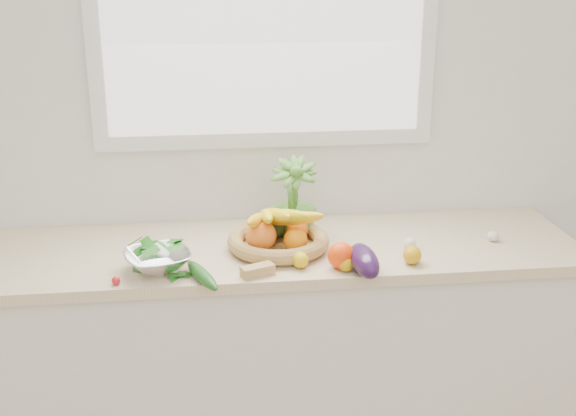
{
  "coord_description": "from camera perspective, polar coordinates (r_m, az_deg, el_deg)",
  "views": [
    {
      "loc": [
        -0.24,
        -0.48,
        1.9
      ],
      "look_at": [
        0.05,
        1.93,
        1.05
      ],
      "focal_mm": 45.0,
      "sensor_mm": 36.0,
      "label": 1
    }
  ],
  "objects": [
    {
      "name": "potted_herb",
      "position": [
        2.68,
        0.4,
        0.63
      ],
      "size": [
        0.2,
        0.2,
        0.32
      ],
      "primitive_type": "imported",
      "rotation": [
        0.0,
        0.0,
        -0.15
      ],
      "color": "#508B32",
      "rests_on": "countertop"
    },
    {
      "name": "window_frame",
      "position": [
        2.73,
        -1.88,
        16.14
      ],
      "size": [
        1.3,
        0.03,
        1.1
      ],
      "primitive_type": "cube",
      "color": "white",
      "rests_on": "back_wall"
    },
    {
      "name": "ginger",
      "position": [
        2.39,
        -2.42,
        -4.96
      ],
      "size": [
        0.12,
        0.08,
        0.04
      ],
      "primitive_type": "cube",
      "rotation": [
        0.0,
        0.0,
        0.38
      ],
      "color": "tan",
      "rests_on": "countertop"
    },
    {
      "name": "counter_cabinet",
      "position": [
        2.85,
        -1.07,
        -11.76
      ],
      "size": [
        2.2,
        0.58,
        0.86
      ],
      "primitive_type": "cube",
      "color": "silver",
      "rests_on": "ground"
    },
    {
      "name": "garlic_b",
      "position": [
        2.78,
        15.91,
        -2.15
      ],
      "size": [
        0.05,
        0.05,
        0.04
      ],
      "primitive_type": "ellipsoid",
      "rotation": [
        0.0,
        0.0,
        -0.17
      ],
      "color": "beige",
      "rests_on": "countertop"
    },
    {
      "name": "cucumber",
      "position": [
        2.36,
        -6.81,
        -5.3
      ],
      "size": [
        0.13,
        0.24,
        0.04
      ],
      "primitive_type": "ellipsoid",
      "rotation": [
        0.0,
        0.0,
        0.37
      ],
      "color": "#184E17",
      "rests_on": "countertop"
    },
    {
      "name": "window_pane",
      "position": [
        2.71,
        -1.84,
        16.12
      ],
      "size": [
        1.18,
        0.01,
        0.98
      ],
      "primitive_type": "cube",
      "color": "white",
      "rests_on": "window_frame"
    },
    {
      "name": "lemon_b",
      "position": [
        2.51,
        9.79,
        -3.67
      ],
      "size": [
        0.08,
        0.09,
        0.06
      ],
      "primitive_type": "ellipsoid",
      "rotation": [
        0.0,
        0.0,
        -0.23
      ],
      "color": "orange",
      "rests_on": "countertop"
    },
    {
      "name": "apple",
      "position": [
        2.61,
        -1.77,
        -2.31
      ],
      "size": [
        0.09,
        0.09,
        0.08
      ],
      "primitive_type": "sphere",
      "rotation": [
        0.0,
        0.0,
        -0.2
      ],
      "color": "red",
      "rests_on": "countertop"
    },
    {
      "name": "radish",
      "position": [
        2.39,
        -13.45,
        -5.61
      ],
      "size": [
        0.04,
        0.04,
        0.03
      ],
      "primitive_type": "sphere",
      "rotation": [
        0.0,
        0.0,
        0.32
      ],
      "color": "red",
      "rests_on": "countertop"
    },
    {
      "name": "lemon_a",
      "position": [
        2.43,
        4.57,
        -4.36
      ],
      "size": [
        0.06,
        0.07,
        0.06
      ],
      "primitive_type": "ellipsoid",
      "rotation": [
        0.0,
        0.0,
        0.06
      ],
      "color": "#CF9A0B",
      "rests_on": "countertop"
    },
    {
      "name": "garlic_c",
      "position": [
        2.51,
        4.21,
        -3.66
      ],
      "size": [
        0.05,
        0.05,
        0.04
      ],
      "primitive_type": "ellipsoid",
      "rotation": [
        0.0,
        0.0,
        -0.0
      ],
      "color": "white",
      "rests_on": "countertop"
    },
    {
      "name": "fruit_basket",
      "position": [
        2.59,
        -0.85,
        -2.18
      ],
      "size": [
        0.46,
        0.46,
        0.19
      ],
      "color": "tan",
      "rests_on": "countertop"
    },
    {
      "name": "eggplant",
      "position": [
        2.41,
        6.04,
        -4.16
      ],
      "size": [
        0.1,
        0.23,
        0.09
      ],
      "primitive_type": "ellipsoid",
      "rotation": [
        0.0,
        0.0,
        0.04
      ],
      "color": "#29103B",
      "rests_on": "countertop"
    },
    {
      "name": "countertop",
      "position": [
        2.65,
        -1.13,
        -3.38
      ],
      "size": [
        2.24,
        0.62,
        0.04
      ],
      "primitive_type": "cube",
      "color": "beige",
      "rests_on": "counter_cabinet"
    },
    {
      "name": "lemon_c",
      "position": [
        2.45,
        0.96,
        -4.1
      ],
      "size": [
        0.07,
        0.08,
        0.06
      ],
      "primitive_type": "ellipsoid",
      "rotation": [
        0.0,
        0.0,
        0.21
      ],
      "color": "#DFB70C",
      "rests_on": "countertop"
    },
    {
      "name": "back_wall",
      "position": [
        2.8,
        -1.82,
        7.94
      ],
      "size": [
        4.5,
        0.02,
        2.7
      ],
      "primitive_type": "cube",
      "color": "white",
      "rests_on": "ground"
    },
    {
      "name": "orange_loose",
      "position": [
        2.44,
        4.23,
        -3.77
      ],
      "size": [
        0.12,
        0.12,
        0.09
      ],
      "primitive_type": "sphere",
      "rotation": [
        0.0,
        0.0,
        0.36
      ],
      "color": "#FF3F08",
      "rests_on": "countertop"
    },
    {
      "name": "colander_with_spinach",
      "position": [
        2.44,
        -10.28,
        -3.7
      ],
      "size": [
        0.27,
        0.27,
        0.12
      ],
      "color": "silver",
      "rests_on": "countertop"
    },
    {
      "name": "garlic_a",
      "position": [
        2.64,
        9.59,
        -2.75
      ],
      "size": [
        0.05,
        0.05,
        0.04
      ],
      "primitive_type": "ellipsoid",
      "rotation": [
        0.0,
        0.0,
        -0.15
      ],
      "color": "white",
      "rests_on": "countertop"
    }
  ]
}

